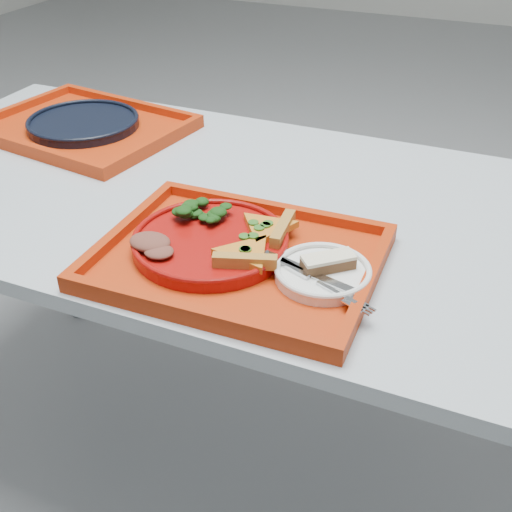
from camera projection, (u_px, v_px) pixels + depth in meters
name	position (u px, v px, depth m)	size (l,w,h in m)	color
ground	(235.00, 452.00, 1.67)	(10.00, 10.00, 0.00)	gray
table	(229.00, 229.00, 1.30)	(1.60, 0.80, 0.75)	#A2ABB6
tray_main	(238.00, 261.00, 1.05)	(0.45, 0.35, 0.01)	#A92908
tray_far	(84.00, 129.00, 1.53)	(0.45, 0.35, 0.01)	#A92908
dinner_plate	(210.00, 243.00, 1.07)	(0.26, 0.26, 0.02)	maroon
side_plate	(323.00, 275.00, 1.00)	(0.15, 0.15, 0.01)	white
navy_plate	(83.00, 124.00, 1.52)	(0.26, 0.26, 0.02)	black
pizza_slice_a	(246.00, 251.00, 1.01)	(0.11, 0.10, 0.02)	gold
pizza_slice_b	(266.00, 226.00, 1.08)	(0.11, 0.10, 0.02)	gold
salad_heap	(202.00, 208.00, 1.11)	(0.08, 0.07, 0.04)	black
meat_portion	(150.00, 242.00, 1.04)	(0.07, 0.06, 0.02)	brown
dessert_bar	(328.00, 262.00, 0.99)	(0.08, 0.08, 0.02)	#4C3019
knife	(313.00, 273.00, 0.98)	(0.18, 0.02, 0.01)	silver
fork	(317.00, 281.00, 0.96)	(0.18, 0.02, 0.01)	silver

